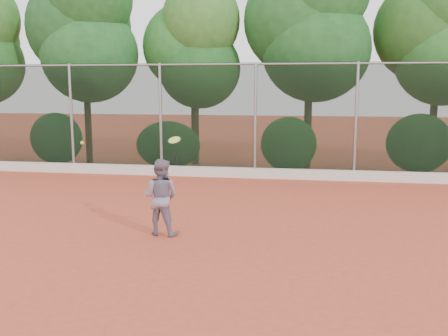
# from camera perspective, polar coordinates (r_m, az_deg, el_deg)

# --- Properties ---
(ground) EXTENTS (80.00, 80.00, 0.00)m
(ground) POSITION_cam_1_polar(r_m,az_deg,el_deg) (8.84, -1.05, -9.07)
(ground) COLOR #BD472C
(ground) RESTS_ON ground
(concrete_curb) EXTENTS (24.00, 0.20, 0.30)m
(concrete_curb) POSITION_cam_1_polar(r_m,az_deg,el_deg) (15.38, 3.47, -0.57)
(concrete_curb) COLOR silver
(concrete_curb) RESTS_ON ground
(tennis_player) EXTENTS (0.77, 0.63, 1.45)m
(tennis_player) POSITION_cam_1_polar(r_m,az_deg,el_deg) (9.50, -7.24, -3.31)
(tennis_player) COLOR slate
(tennis_player) RESTS_ON ground
(chainlink_fence) EXTENTS (24.09, 0.09, 3.50)m
(chainlink_fence) POSITION_cam_1_polar(r_m,az_deg,el_deg) (15.36, 3.60, 5.83)
(chainlink_fence) COLOR black
(chainlink_fence) RESTS_ON ground
(foliage_backdrop) EXTENTS (23.70, 3.63, 7.55)m
(foliage_backdrop) POSITION_cam_1_polar(r_m,az_deg,el_deg) (17.43, 2.51, 14.63)
(foliage_backdrop) COLOR #3A2716
(foliage_backdrop) RESTS_ON ground
(tennis_racket) EXTENTS (0.30, 0.28, 0.55)m
(tennis_racket) POSITION_cam_1_polar(r_m,az_deg,el_deg) (9.15, -5.68, 2.96)
(tennis_racket) COLOR black
(tennis_racket) RESTS_ON ground
(tennis_ball_in_flight) EXTENTS (0.06, 0.06, 0.06)m
(tennis_ball_in_flight) POSITION_cam_1_polar(r_m,az_deg,el_deg) (9.60, -15.92, 2.80)
(tennis_ball_in_flight) COLOR #B4D831
(tennis_ball_in_flight) RESTS_ON ground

